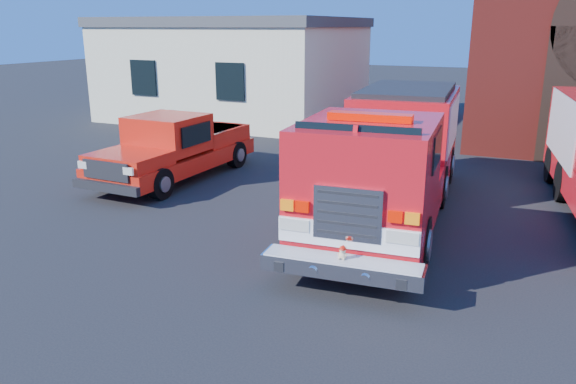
% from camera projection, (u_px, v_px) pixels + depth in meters
% --- Properties ---
extents(ground, '(100.00, 100.00, 0.00)m').
position_uv_depth(ground, '(313.00, 240.00, 10.92)').
color(ground, black).
rests_on(ground, ground).
extents(side_building, '(10.20, 8.20, 4.35)m').
position_uv_depth(side_building, '(236.00, 68.00, 25.20)').
color(side_building, beige).
rests_on(side_building, ground).
extents(fire_engine, '(3.06, 8.62, 2.60)m').
position_uv_depth(fire_engine, '(392.00, 155.00, 12.04)').
color(fire_engine, black).
rests_on(fire_engine, ground).
extents(pickup_truck, '(2.06, 5.42, 1.76)m').
position_uv_depth(pickup_truck, '(175.00, 148.00, 15.12)').
color(pickup_truck, black).
rests_on(pickup_truck, ground).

